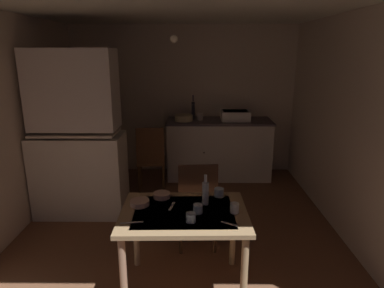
% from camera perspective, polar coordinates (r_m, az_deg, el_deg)
% --- Properties ---
extents(ground_plane, '(4.84, 4.84, 0.00)m').
position_cam_1_polar(ground_plane, '(4.09, -2.17, -13.54)').
color(ground_plane, brown).
extents(wall_back, '(3.69, 0.10, 2.39)m').
position_cam_1_polar(wall_back, '(5.60, -1.39, 7.45)').
color(wall_back, beige).
rests_on(wall_back, ground).
extents(wall_left, '(0.10, 3.94, 2.39)m').
position_cam_1_polar(wall_left, '(4.18, -28.59, 2.72)').
color(wall_left, beige).
rests_on(wall_left, ground).
extents(wall_right, '(0.10, 3.94, 2.39)m').
position_cam_1_polar(wall_right, '(4.01, 25.01, 2.72)').
color(wall_right, beige).
rests_on(wall_right, ground).
extents(ceiling_slab, '(3.69, 3.94, 0.10)m').
position_cam_1_polar(ceiling_slab, '(3.60, -2.60, 22.79)').
color(ceiling_slab, white).
extents(hutch_cabinet, '(1.08, 0.53, 2.02)m').
position_cam_1_polar(hutch_cabinet, '(4.26, -18.92, 0.58)').
color(hutch_cabinet, silver).
rests_on(hutch_cabinet, ground).
extents(counter_cabinet, '(1.64, 0.64, 0.94)m').
position_cam_1_polar(counter_cabinet, '(5.40, 4.55, -0.79)').
color(counter_cabinet, silver).
rests_on(counter_cabinet, ground).
extents(sink_basin, '(0.44, 0.34, 0.15)m').
position_cam_1_polar(sink_basin, '(5.30, 7.37, 4.86)').
color(sink_basin, white).
rests_on(sink_basin, counter_cabinet).
extents(hand_pump, '(0.05, 0.27, 0.39)m').
position_cam_1_polar(hand_pump, '(5.29, 0.19, 5.98)').
color(hand_pump, '#232328').
rests_on(hand_pump, counter_cabinet).
extents(mixing_bowl_counter, '(0.28, 0.28, 0.09)m').
position_cam_1_polar(mixing_bowl_counter, '(5.22, -1.43, 4.46)').
color(mixing_bowl_counter, beige).
rests_on(mixing_bowl_counter, counter_cabinet).
extents(stoneware_crock, '(0.10, 0.10, 0.11)m').
position_cam_1_polar(stoneware_crock, '(5.28, 1.34, 4.72)').
color(stoneware_crock, beige).
rests_on(stoneware_crock, counter_cabinet).
extents(dining_table, '(1.05, 0.78, 0.72)m').
position_cam_1_polar(dining_table, '(2.84, -1.36, -13.18)').
color(dining_table, tan).
rests_on(dining_table, ground).
extents(chair_far_side, '(0.42, 0.42, 0.95)m').
position_cam_1_polar(chair_far_side, '(3.43, 0.90, -10.07)').
color(chair_far_side, '#4D341C').
rests_on(chair_far_side, ground).
extents(chair_by_counter, '(0.43, 0.43, 0.99)m').
position_cam_1_polar(chair_by_counter, '(4.77, -7.00, -2.45)').
color(chair_by_counter, '#4C3017').
rests_on(chair_by_counter, ground).
extents(serving_bowl_wide, '(0.16, 0.16, 0.04)m').
position_cam_1_polar(serving_bowl_wide, '(2.92, -8.87, -9.85)').
color(serving_bowl_wide, tan).
rests_on(serving_bowl_wide, dining_table).
extents(soup_bowl_small, '(0.15, 0.15, 0.04)m').
position_cam_1_polar(soup_bowl_small, '(3.03, -5.17, -8.69)').
color(soup_bowl_small, tan).
rests_on(soup_bowl_small, dining_table).
extents(teacup_cream, '(0.09, 0.09, 0.08)m').
position_cam_1_polar(teacup_cream, '(3.05, 4.61, -8.21)').
color(teacup_cream, '#9EB2C6').
rests_on(teacup_cream, dining_table).
extents(mug_dark, '(0.07, 0.07, 0.08)m').
position_cam_1_polar(mug_dark, '(2.77, 7.26, -10.74)').
color(mug_dark, white).
rests_on(mug_dark, dining_table).
extents(mug_tall, '(0.08, 0.08, 0.07)m').
position_cam_1_polar(mug_tall, '(2.62, -0.20, -12.41)').
color(mug_tall, '#9EB2C6').
rests_on(mug_tall, dining_table).
extents(teacup_mint, '(0.08, 0.08, 0.07)m').
position_cam_1_polar(teacup_mint, '(2.75, 1.01, -10.95)').
color(teacup_mint, '#9EB2C6').
rests_on(teacup_mint, dining_table).
extents(glass_bottle, '(0.06, 0.06, 0.27)m').
position_cam_1_polar(glass_bottle, '(2.87, 2.30, -8.25)').
color(glass_bottle, '#B7BCC1').
rests_on(glass_bottle, dining_table).
extents(table_knife, '(0.17, 0.04, 0.00)m').
position_cam_1_polar(table_knife, '(2.66, -10.25, -13.02)').
color(table_knife, silver).
rests_on(table_knife, dining_table).
extents(teaspoon_near_bowl, '(0.05, 0.16, 0.00)m').
position_cam_1_polar(teaspoon_near_bowl, '(2.87, -3.46, -10.52)').
color(teaspoon_near_bowl, beige).
rests_on(teaspoon_near_bowl, dining_table).
extents(teaspoon_by_cup, '(0.12, 0.08, 0.00)m').
position_cam_1_polar(teaspoon_by_cup, '(2.62, 6.32, -13.35)').
color(teaspoon_by_cup, beige).
rests_on(teaspoon_by_cup, dining_table).
extents(pendant_bulb, '(0.08, 0.08, 0.08)m').
position_cam_1_polar(pendant_bulb, '(3.77, -3.08, 17.47)').
color(pendant_bulb, '#F9EFCC').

